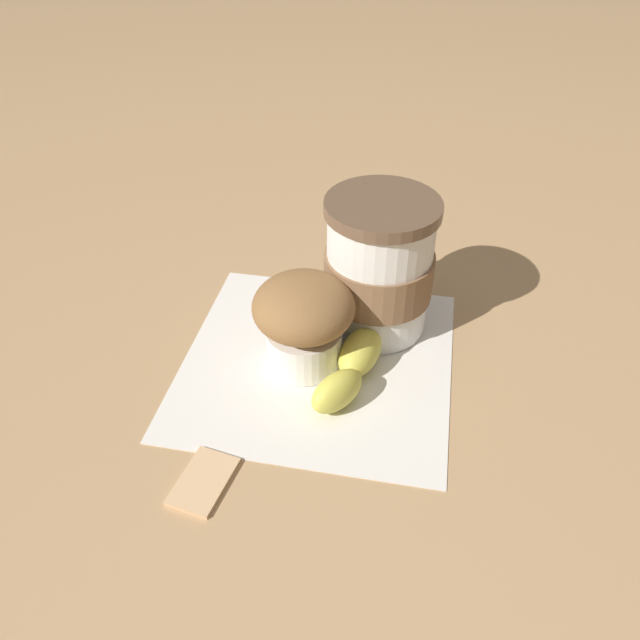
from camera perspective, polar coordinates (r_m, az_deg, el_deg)
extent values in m
plane|color=tan|center=(0.52, 0.00, -3.82)|extent=(3.00, 3.00, 0.00)
cube|color=white|center=(0.52, 0.00, -3.76)|extent=(0.26, 0.26, 0.00)
cylinder|color=white|center=(0.52, 5.59, 4.45)|extent=(0.09, 0.09, 0.11)
cylinder|color=brown|center=(0.49, 6.03, 10.19)|extent=(0.09, 0.09, 0.01)
cylinder|color=#846042|center=(0.52, 5.58, 4.22)|extent=(0.09, 0.09, 0.04)
cylinder|color=white|center=(0.51, -1.20, -2.31)|extent=(0.06, 0.06, 0.03)
ellipsoid|color=olive|center=(0.48, -1.26, 1.24)|extent=(0.08, 0.08, 0.05)
ellipsoid|color=#D6CC4C|center=(0.47, 1.83, -6.51)|extent=(0.05, 0.05, 0.03)
ellipsoid|color=#D6CC4C|center=(0.50, 3.93, -2.93)|extent=(0.06, 0.05, 0.03)
ellipsoid|color=brown|center=(0.54, 3.78, 0.48)|extent=(0.05, 0.03, 0.03)
cube|color=#E0B27F|center=(0.44, -10.36, -14.16)|extent=(0.06, 0.05, 0.01)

